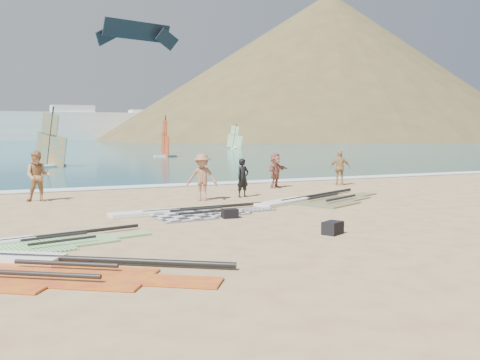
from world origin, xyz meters
name	(u,v)px	position (x,y,z in m)	size (l,w,h in m)	color
ground	(309,225)	(0.00, 0.00, 0.00)	(300.00, 300.00, 0.00)	tan
sea	(41,141)	(0.00, 132.00, 0.00)	(300.00, 240.00, 0.06)	#0D4E5D
surf_line	(183,185)	(0.00, 12.30, 0.00)	(300.00, 1.20, 0.04)	white
headland_main	(328,139)	(85.00, 130.00, 0.00)	(143.00, 143.00, 45.00)	brown
headland_minor	(396,138)	(120.00, 140.00, 0.00)	(70.00, 70.00, 28.00)	brown
rig_grey	(183,213)	(-2.85, 3.32, 0.05)	(5.64, 2.33, 0.20)	black
rig_green	(37,243)	(-7.51, 0.27, 0.05)	(4.95, 2.52, 0.19)	#3BB716
rig_orange	(314,200)	(2.87, 4.40, 0.05)	(6.53, 4.29, 0.21)	#E3571C
rig_red	(45,267)	(-7.50, -2.27, 0.05)	(5.67, 4.91, 0.21)	red
gear_bag_near	(333,228)	(-0.20, -1.52, 0.17)	(0.54, 0.40, 0.35)	black
gear_bag_far	(230,213)	(-1.69, 2.05, 0.15)	(0.49, 0.34, 0.29)	black
person_wetsuit	(243,178)	(0.84, 6.74, 0.81)	(0.59, 0.39, 1.61)	black
beachgoer_left	(38,176)	(-7.02, 8.68, 0.99)	(0.96, 0.75, 1.98)	tan
beachgoer_mid	(202,177)	(-1.08, 6.39, 0.94)	(1.21, 0.69, 1.87)	#97654B
beachgoer_back	(340,168)	(7.33, 9.22, 0.88)	(1.03, 0.43, 1.75)	tan
beachgoer_right	(276,170)	(3.79, 9.48, 0.84)	(1.57, 0.50, 1.69)	#A66354
windsurfer_left	(51,150)	(-5.04, 29.18, 1.33)	(2.30, 2.29, 4.59)	white
windsurfer_centre	(165,145)	(7.09, 40.77, 1.28)	(2.41, 2.94, 4.39)	white
windsurfer_right	(235,141)	(23.63, 61.08, 1.17)	(1.96, 1.99, 3.88)	white
kitesurf_kite	(137,33)	(5.09, 43.99, 13.12)	(8.82, 3.10, 2.79)	black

